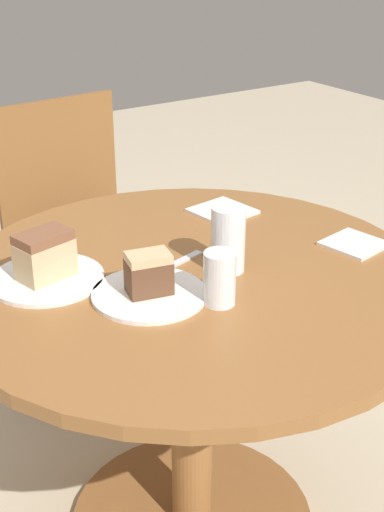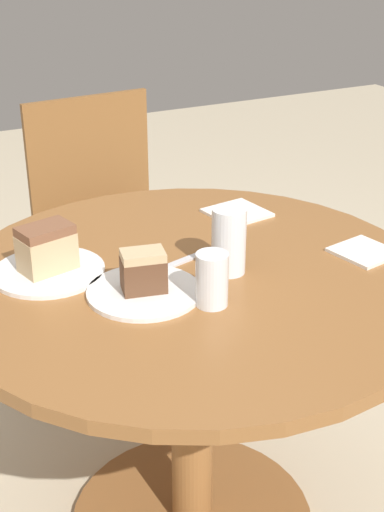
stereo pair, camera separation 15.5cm
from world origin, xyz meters
The scene contains 11 objects.
table centered at (0.00, 0.00, 0.54)m, with size 1.07×1.07×0.74m.
chair centered at (0.13, 0.88, 0.48)m, with size 0.49×0.45×0.91m.
plate_near centered at (-0.13, -0.04, 0.75)m, with size 0.24×0.24×0.01m.
plate_far centered at (-0.28, 0.14, 0.75)m, with size 0.25×0.25×0.01m.
cake_slice_near centered at (-0.13, -0.04, 0.80)m, with size 0.10×0.08×0.09m.
cake_slice_far centered at (-0.28, 0.14, 0.80)m, with size 0.13×0.10×0.10m.
glass_lemonade centered at (-0.03, -0.14, 0.79)m, with size 0.07×0.07×0.11m.
glass_water centered at (0.07, -0.03, 0.81)m, with size 0.08×0.08×0.15m.
napkin_stack centered at (0.26, 0.25, 0.75)m, with size 0.16×0.16×0.01m.
fork centered at (-0.02, 0.05, 0.74)m, with size 0.18×0.06×0.00m.
napkin_side centered at (0.40, -0.10, 0.75)m, with size 0.15×0.15×0.01m.
Camera 1 is at (-0.77, -1.16, 1.45)m, focal length 50.00 mm.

